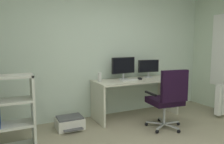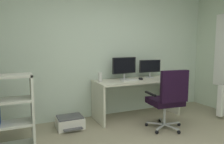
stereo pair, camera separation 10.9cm
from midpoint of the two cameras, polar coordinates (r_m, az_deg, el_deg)
wall_back at (r=4.27m, az=-4.65°, el=5.43°), size 5.07×0.10×2.57m
desk at (r=4.28m, az=5.57°, el=-4.40°), size 1.67×0.66×0.74m
monitor_main at (r=4.21m, az=2.31°, el=1.53°), size 0.52×0.18×0.43m
monitor_secondary at (r=4.53m, az=9.01°, el=1.33°), size 0.47×0.18×0.37m
keyboard at (r=4.08m, az=3.68°, el=-2.18°), size 0.35×0.16×0.02m
computer_mouse at (r=4.24m, az=6.65°, el=-1.77°), size 0.09×0.11×0.03m
desktop_speaker at (r=3.97m, az=-4.10°, el=-1.35°), size 0.07×0.07×0.17m
office_chair at (r=3.67m, az=13.84°, el=-6.42°), size 0.64×0.63×1.03m
printer at (r=3.83m, az=-11.93°, el=-13.01°), size 0.45×0.44×0.21m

